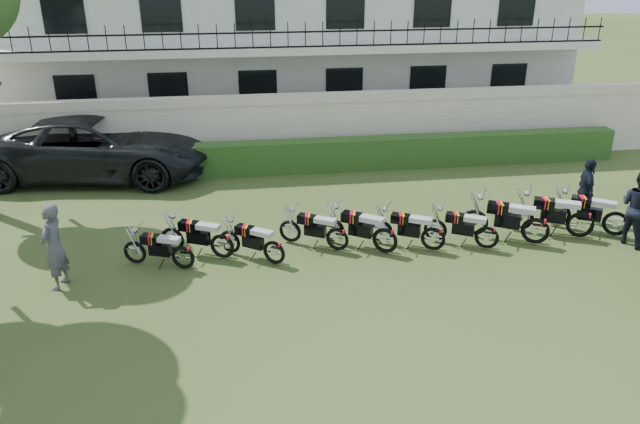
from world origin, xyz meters
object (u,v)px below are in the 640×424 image
object	(u,v)px
motorcycle_4	(385,234)
motorcycle_9	(617,218)
officer_5	(586,190)
motorcycle_5	(433,233)
motorcycle_7	(536,225)
officer_4	(639,207)
motorcycle_6	(487,232)
suv	(96,147)
motorcycle_8	(581,219)
motorcycle_0	(183,252)
motorcycle_3	(337,234)
inspector	(53,247)
motorcycle_2	(274,247)
motorcycle_1	(222,240)

from	to	relation	value
motorcycle_4	motorcycle_9	distance (m)	5.83
motorcycle_9	officer_5	size ratio (longest dim) A/B	1.02
motorcycle_5	motorcycle_9	bearing A→B (deg)	-60.80
motorcycle_7	officer_4	xyz separation A→B (m)	(2.37, -0.25, 0.41)
motorcycle_6	suv	distance (m)	11.89
motorcycle_8	motorcycle_9	distance (m)	0.92
motorcycle_7	officer_5	distance (m)	2.24
motorcycle_6	motorcycle_9	distance (m)	3.41
motorcycle_0	motorcycle_7	bearing A→B (deg)	-68.99
suv	officer_5	world-z (taller)	suv
motorcycle_3	suv	distance (m)	8.88
motorcycle_0	motorcycle_7	size ratio (longest dim) A/B	0.86
motorcycle_3	motorcycle_6	world-z (taller)	motorcycle_6
motorcycle_7	motorcycle_9	distance (m)	2.17
motorcycle_9	inspector	xyz separation A→B (m)	(-12.97, -0.68, 0.44)
motorcycle_2	motorcycle_5	bearing A→B (deg)	-52.24
motorcycle_3	inspector	size ratio (longest dim) A/B	0.85
motorcycle_4	motorcycle_6	world-z (taller)	motorcycle_4
motorcycle_3	motorcycle_8	world-z (taller)	motorcycle_8
motorcycle_0	officer_5	xyz separation A→B (m)	(10.13, 1.30, 0.41)
motorcycle_0	motorcycle_2	size ratio (longest dim) A/B	1.09
motorcycle_0	motorcycle_6	bearing A→B (deg)	-69.56
motorcycle_0	motorcycle_8	bearing A→B (deg)	-67.93
motorcycle_6	motorcycle_3	bearing A→B (deg)	111.78
motorcycle_1	motorcycle_0	bearing A→B (deg)	138.65
motorcycle_5	motorcycle_8	world-z (taller)	motorcycle_8
motorcycle_4	suv	size ratio (longest dim) A/B	0.25
motorcycle_6	officer_5	distance (m)	3.39
motorcycle_0	motorcycle_5	world-z (taller)	motorcycle_5
motorcycle_1	motorcycle_9	world-z (taller)	motorcycle_9
motorcycle_4	inspector	bearing A→B (deg)	127.69
motorcycle_2	officer_4	bearing A→B (deg)	-55.35
motorcycle_5	officer_5	distance (m)	4.57
motorcycle_7	motorcycle_9	world-z (taller)	motorcycle_7
motorcycle_3	motorcycle_4	size ratio (longest dim) A/B	0.95
motorcycle_9	motorcycle_7	bearing A→B (deg)	127.36
motorcycle_8	officer_4	size ratio (longest dim) A/B	1.01
motorcycle_3	motorcycle_7	bearing A→B (deg)	-64.52
motorcycle_0	officer_4	world-z (taller)	officer_4
inspector	motorcycle_5	bearing A→B (deg)	109.21
motorcycle_2	motorcycle_3	world-z (taller)	motorcycle_3
suv	motorcycle_7	bearing A→B (deg)	-112.50
officer_5	motorcycle_9	bearing A→B (deg)	-149.92
officer_4	motorcycle_4	bearing A→B (deg)	69.05
motorcycle_2	suv	xyz separation A→B (m)	(-4.96, 6.53, 0.51)
motorcycle_9	motorcycle_5	bearing A→B (deg)	125.06
motorcycle_7	suv	world-z (taller)	suv
motorcycle_1	inspector	world-z (taller)	inspector
motorcycle_7	inspector	xyz separation A→B (m)	(-10.80, -0.52, 0.41)
motorcycle_0	inspector	xyz separation A→B (m)	(-2.54, -0.41, 0.51)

